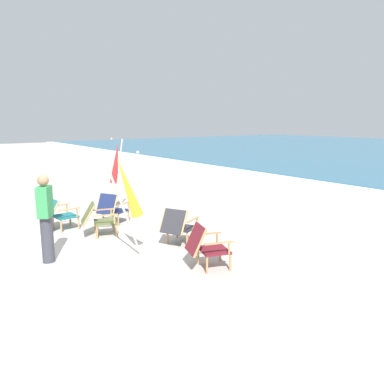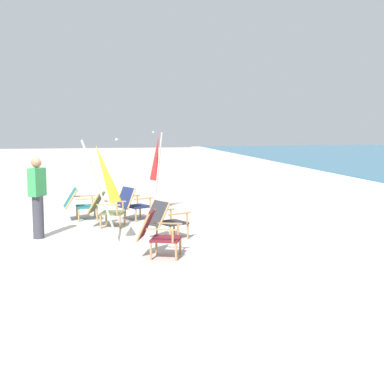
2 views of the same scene
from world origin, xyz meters
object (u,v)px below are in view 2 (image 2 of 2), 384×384
at_px(beach_chair_front_left, 165,219).
at_px(person_near_chairs, 38,197).
at_px(umbrella_furled_yellow, 105,175).
at_px(beach_chair_mid_center, 132,202).
at_px(beach_chair_back_left, 79,203).
at_px(umbrella_furled_red, 156,159).
at_px(beach_chair_back_right, 105,208).
at_px(beach_chair_far_center, 157,233).

bearing_deg(beach_chair_front_left, person_near_chairs, -103.65).
distance_m(beach_chair_front_left, umbrella_furled_yellow, 1.47).
bearing_deg(beach_chair_mid_center, beach_chair_back_left, -102.03).
relative_size(beach_chair_front_left, umbrella_furled_red, 0.44).
height_order(beach_chair_mid_center, beach_chair_back_right, beach_chair_mid_center).
height_order(beach_chair_back_right, beach_chair_back_left, beach_chair_back_right).
bearing_deg(umbrella_furled_red, beach_chair_far_center, -7.46).
height_order(beach_chair_back_left, umbrella_furled_red, umbrella_furled_red).
xyz_separation_m(beach_chair_front_left, umbrella_furled_yellow, (0.04, -1.16, 0.90)).
bearing_deg(umbrella_furled_red, beach_chair_mid_center, -30.79).
height_order(beach_chair_front_left, umbrella_furled_red, umbrella_furled_red).
xyz_separation_m(beach_chair_back_right, umbrella_furled_red, (-1.96, 1.42, 0.96)).
bearing_deg(beach_chair_back_left, beach_chair_far_center, 19.11).
height_order(beach_chair_far_center, umbrella_furled_yellow, umbrella_furled_yellow).
bearing_deg(person_near_chairs, beach_chair_back_right, 125.12).
distance_m(beach_chair_mid_center, umbrella_furled_red, 1.74).
distance_m(beach_chair_mid_center, beach_chair_back_right, 0.98).
xyz_separation_m(umbrella_furled_red, person_near_chairs, (2.92, -2.78, -0.54)).
relative_size(beach_chair_front_left, beach_chair_back_left, 1.13).
relative_size(beach_chair_far_center, beach_chair_back_left, 1.04).
xyz_separation_m(beach_chair_mid_center, person_near_chairs, (1.67, -2.03, 0.41)).
distance_m(beach_chair_back_right, beach_chair_back_left, 1.13).
distance_m(beach_chair_mid_center, beach_chair_front_left, 2.32).
distance_m(beach_chair_mid_center, beach_chair_back_left, 1.27).
distance_m(beach_chair_front_left, beach_chair_back_left, 3.06).
bearing_deg(beach_chair_mid_center, person_near_chairs, -50.64).
relative_size(beach_chair_back_right, beach_chair_back_left, 1.09).
distance_m(beach_chair_front_left, umbrella_furled_red, 3.67).
xyz_separation_m(beach_chair_front_left, person_near_chairs, (-0.60, -2.49, 0.42)).
height_order(beach_chair_mid_center, person_near_chairs, person_near_chairs).
xyz_separation_m(umbrella_furled_yellow, person_near_chairs, (-0.64, -1.33, -0.49)).
relative_size(beach_chair_back_right, beach_chair_front_left, 0.97).
height_order(beach_chair_back_left, umbrella_furled_yellow, umbrella_furled_yellow).
bearing_deg(beach_chair_far_center, beach_chair_back_right, -165.13).
height_order(beach_chair_mid_center, umbrella_furled_yellow, umbrella_furled_yellow).
bearing_deg(umbrella_furled_yellow, beach_chair_back_right, 178.84).
relative_size(beach_chair_far_center, beach_chair_back_right, 0.95).
height_order(beach_chair_mid_center, beach_chair_far_center, beach_chair_mid_center).
bearing_deg(beach_chair_back_right, beach_chair_back_left, -149.46).
bearing_deg(beach_chair_far_center, beach_chair_mid_center, -178.31).
xyz_separation_m(beach_chair_far_center, person_near_chairs, (-1.97, -2.14, 0.41)).
distance_m(beach_chair_back_right, person_near_chairs, 1.72).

